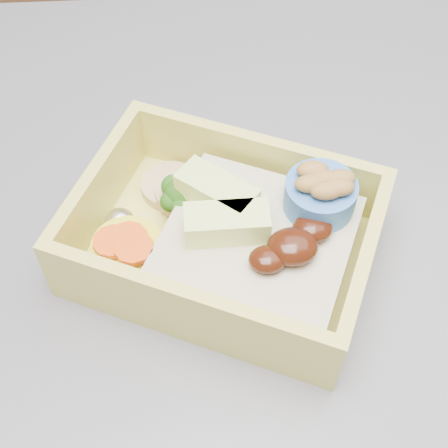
{
  "coord_description": "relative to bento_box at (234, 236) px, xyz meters",
  "views": [
    {
      "loc": [
        0.07,
        -0.26,
        1.29
      ],
      "look_at": [
        0.09,
        -0.0,
        0.96
      ],
      "focal_mm": 50.0,
      "sensor_mm": 36.0,
      "label": 1
    }
  ],
  "objects": [
    {
      "name": "bento_box",
      "position": [
        0.0,
        0.0,
        0.0
      ],
      "size": [
        0.24,
        0.21,
        0.07
      ],
      "rotation": [
        0.0,
        0.0,
        -0.42
      ],
      "color": "#CEC655",
      "rests_on": "island"
    }
  ]
}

